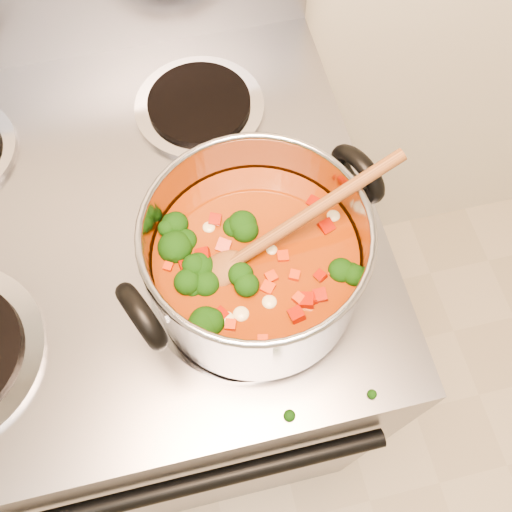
{
  "coord_description": "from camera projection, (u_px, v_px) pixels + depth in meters",
  "views": [
    {
      "loc": [
        0.08,
        0.75,
        1.57
      ],
      "look_at": [
        0.14,
        1.02,
        1.01
      ],
      "focal_mm": 40.0,
      "sensor_mm": 36.0,
      "label": 1
    }
  ],
  "objects": [
    {
      "name": "wooden_spoon",
      "position": [
        265.0,
        242.0,
        0.6
      ],
      "size": [
        0.25,
        0.09,
        0.11
      ],
      "rotation": [
        0.0,
        0.0,
        0.24
      ],
      "color": "brown",
      "rests_on": "stockpot"
    },
    {
      "name": "stockpot",
      "position": [
        256.0,
        260.0,
        0.63
      ],
      "size": [
        0.31,
        0.24,
        0.15
      ],
      "rotation": [
        0.0,
        0.0,
        0.41
      ],
      "color": "#A9A9B1",
      "rests_on": "electric_range"
    },
    {
      "name": "electric_range",
      "position": [
        147.0,
        328.0,
        1.16
      ],
      "size": [
        0.75,
        0.68,
        1.08
      ],
      "color": "gray",
      "rests_on": "ground"
    },
    {
      "name": "cooktop_crumbs",
      "position": [
        364.0,
        313.0,
        0.69
      ],
      "size": [
        0.07,
        0.2,
        0.01
      ],
      "color": "black",
      "rests_on": "electric_range"
    }
  ]
}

